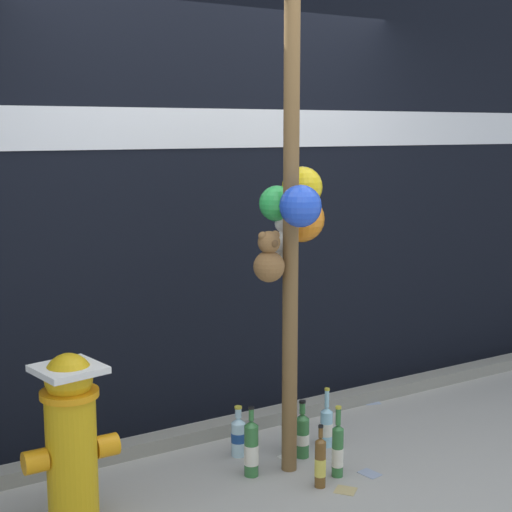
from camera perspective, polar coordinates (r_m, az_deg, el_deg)
ground_plane at (r=4.08m, az=6.47°, el=-16.77°), size 14.00×14.00×0.00m
building_wall at (r=4.79m, az=-3.13°, el=6.62°), size 10.00×0.21×3.14m
curb_strip at (r=4.80m, az=-0.89°, el=-12.09°), size 8.00×0.12×0.08m
memorial_post at (r=3.98m, az=2.69°, el=5.88°), size 0.49×0.48×2.80m
fire_hydrant at (r=3.73m, az=-13.34°, el=-12.57°), size 0.44×0.32×0.80m
bottle_0 at (r=4.42m, az=-1.30°, el=-12.96°), size 0.08×0.08×0.28m
bottle_1 at (r=4.48m, az=2.48°, el=-12.28°), size 0.08×0.08×0.34m
bottle_2 at (r=4.18m, az=-0.34°, el=-13.89°), size 0.08×0.08×0.38m
bottle_3 at (r=4.08m, az=4.71°, el=-14.79°), size 0.06×0.06×0.33m
bottle_4 at (r=4.56m, az=5.17°, el=-12.23°), size 0.07×0.07×0.34m
bottle_5 at (r=4.19m, az=5.98°, el=-13.91°), size 0.06×0.06×0.38m
bottle_6 at (r=4.41m, az=3.38°, el=-12.88°), size 0.08×0.08×0.32m
litter_0 at (r=4.46m, az=2.32°, el=-14.35°), size 0.12×0.08×0.01m
litter_1 at (r=4.10m, az=6.55°, el=-16.60°), size 0.14×0.14×0.01m
litter_2 at (r=4.29m, az=8.28°, el=-15.41°), size 0.10×0.12×0.01m
litter_3 at (r=5.31m, az=8.41°, el=-10.49°), size 0.13×0.12×0.01m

